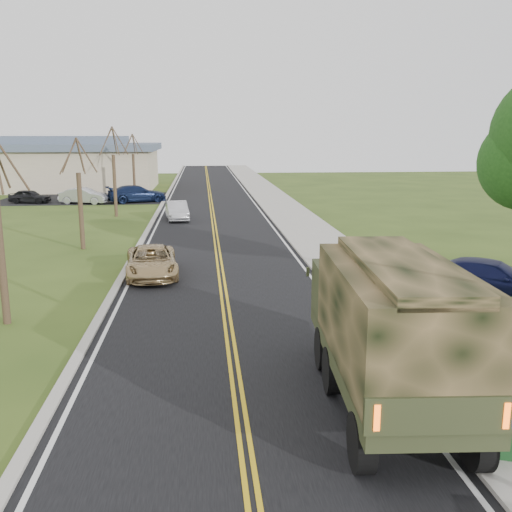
{
  "coord_description": "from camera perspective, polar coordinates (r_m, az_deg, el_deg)",
  "views": [
    {
      "loc": [
        -0.73,
        -7.96,
        5.92
      ],
      "look_at": [
        1.07,
        11.09,
        1.8
      ],
      "focal_mm": 40.0,
      "sensor_mm": 36.0,
      "label": 1
    }
  ],
  "objects": [
    {
      "name": "bare_tree_b",
      "position": [
        30.8,
        -17.18,
        5.2
      ],
      "size": [
        1.83,
        2.14,
        5.73
      ],
      "color": "#38281C",
      "rests_on": "ground"
    },
    {
      "name": "suv_champagne",
      "position": [
        24.44,
        -10.39,
        -0.56
      ],
      "size": [
        2.52,
        4.7,
        1.25
      ],
      "primitive_type": "imported",
      "rotation": [
        0.0,
        0.0,
        0.1
      ],
      "color": "tan",
      "rests_on": "ground"
    },
    {
      "name": "bare_tree_c",
      "position": [
        42.54,
        -13.98,
        7.56
      ],
      "size": [
        2.04,
        2.39,
        6.42
      ],
      "color": "#38281C",
      "rests_on": "ground"
    },
    {
      "name": "lot_car_silver",
      "position": [
        51.23,
        -16.81,
        5.78
      ],
      "size": [
        4.41,
        2.4,
        1.38
      ],
      "primitive_type": "imported",
      "rotation": [
        0.0,
        0.0,
        1.33
      ],
      "color": "#B3B3B8",
      "rests_on": "ground"
    },
    {
      "name": "lot_car_navy",
      "position": [
        51.32,
        -11.82,
        6.11
      ],
      "size": [
        5.51,
        3.65,
        1.48
      ],
      "primitive_type": "imported",
      "rotation": [
        0.0,
        0.0,
        1.91
      ],
      "color": "#0F1A39",
      "rests_on": "ground"
    },
    {
      "name": "sedan_silver",
      "position": [
        40.17,
        -7.9,
        4.5
      ],
      "size": [
        1.87,
        4.08,
        1.3
      ],
      "primitive_type": "imported",
      "rotation": [
        0.0,
        0.0,
        0.13
      ],
      "color": "silver",
      "rests_on": "ground"
    },
    {
      "name": "military_truck",
      "position": [
        12.55,
        13.17,
        -6.4
      ],
      "size": [
        2.85,
        7.13,
        3.49
      ],
      "rotation": [
        0.0,
        0.0,
        -0.06
      ],
      "color": "black",
      "rests_on": "ground"
    },
    {
      "name": "pickup_navy",
      "position": [
        22.48,
        22.49,
        -2.21
      ],
      "size": [
        5.14,
        4.29,
        1.41
      ],
      "primitive_type": "imported",
      "rotation": [
        0.0,
        0.0,
        0.99
      ],
      "color": "black",
      "rests_on": "ground"
    },
    {
      "name": "sidewalk_right",
      "position": [
        48.77,
        2.48,
        5.23
      ],
      "size": [
        3.2,
        120.0,
        0.1
      ],
      "primitive_type": "cube",
      "color": "#9E998E",
      "rests_on": "ground"
    },
    {
      "name": "commercial_building",
      "position": [
        65.8,
        -19.01,
        8.69
      ],
      "size": [
        25.5,
        21.5,
        5.65
      ],
      "color": "tan",
      "rests_on": "ground"
    },
    {
      "name": "curb_right",
      "position": [
        48.56,
        0.42,
        5.23
      ],
      "size": [
        0.3,
        120.0,
        0.12
      ],
      "primitive_type": "cube",
      "color": "#9E998E",
      "rests_on": "ground"
    },
    {
      "name": "lot_car_dark",
      "position": [
        53.16,
        -21.69,
        5.56
      ],
      "size": [
        3.7,
        2.05,
        1.19
      ],
      "primitive_type": "imported",
      "rotation": [
        0.0,
        0.0,
        1.38
      ],
      "color": "black",
      "rests_on": "ground"
    },
    {
      "name": "bare_tree_d",
      "position": [
        54.43,
        -12.12,
        8.34
      ],
      "size": [
        1.88,
        2.2,
        5.91
      ],
      "color": "#38281C",
      "rests_on": "ground"
    },
    {
      "name": "road",
      "position": [
        48.33,
        -4.5,
        5.09
      ],
      "size": [
        8.0,
        120.0,
        0.01
      ],
      "primitive_type": "cube",
      "color": "black",
      "rests_on": "ground"
    },
    {
      "name": "bare_tree_a",
      "position": [
        19.31,
        -24.26,
        1.25
      ],
      "size": [
        1.93,
        2.26,
        6.08
      ],
      "color": "#38281C",
      "rests_on": "ground"
    },
    {
      "name": "utility_box_near",
      "position": [
        11.93,
        23.8,
        -15.99
      ],
      "size": [
        0.74,
        0.68,
        0.8
      ],
      "primitive_type": "cube",
      "rotation": [
        0.0,
        0.0,
        -0.37
      ],
      "color": "#1A4920",
      "rests_on": "sidewalk_right"
    },
    {
      "name": "curb_left",
      "position": [
        48.44,
        -9.43,
        5.03
      ],
      "size": [
        0.3,
        120.0,
        0.1
      ],
      "primitive_type": "cube",
      "color": "#9E998E",
      "rests_on": "ground"
    }
  ]
}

